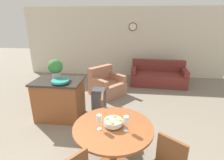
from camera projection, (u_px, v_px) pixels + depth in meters
The scene contains 12 objects.
wall_back at pixel (123, 43), 6.95m from camera, with size 8.00×0.09×2.70m.
dining_table at pixel (113, 136), 2.61m from camera, with size 1.18×1.18×0.76m.
dining_chair_far_side at pixel (109, 114), 3.42m from camera, with size 0.47×0.47×0.88m.
fruit_bowl at pixel (113, 122), 2.53m from camera, with size 0.27×0.27×0.13m.
wine_glass_left at pixel (99, 119), 2.42m from camera, with size 0.07×0.07×0.23m.
wine_glass_right at pixel (126, 120), 2.39m from camera, with size 0.07×0.07×0.23m.
kitchen_island at pixel (60, 99), 4.09m from camera, with size 1.09×0.75×0.93m.
teal_bowl at pixel (60, 81), 3.77m from camera, with size 0.38×0.38×0.07m.
potted_plant at pixel (55, 68), 4.02m from camera, with size 0.33×0.33×0.44m.
trash_bin at pixel (99, 103), 4.18m from camera, with size 0.31×0.28×0.70m.
couch at pixel (158, 76), 6.30m from camera, with size 1.95×1.02×0.83m.
armchair at pixel (107, 85), 5.45m from camera, with size 1.21×1.21×0.85m.
Camera 1 is at (0.36, -1.32, 2.24)m, focal length 28.00 mm.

